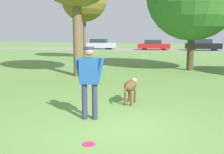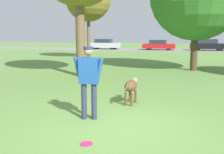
{
  "view_description": "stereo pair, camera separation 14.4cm",
  "coord_description": "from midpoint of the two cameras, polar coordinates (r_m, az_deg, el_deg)",
  "views": [
    {
      "loc": [
        1.22,
        -5.3,
        1.97
      ],
      "look_at": [
        -0.39,
        1.18,
        0.9
      ],
      "focal_mm": 42.0,
      "sensor_mm": 36.0,
      "label": 1
    },
    {
      "loc": [
        1.36,
        -5.26,
        1.97
      ],
      "look_at": [
        -0.39,
        1.18,
        0.9
      ],
      "focal_mm": 42.0,
      "sensor_mm": 36.0,
      "label": 2
    }
  ],
  "objects": [
    {
      "name": "person",
      "position": [
        6.08,
        -4.42,
        0.11
      ],
      "size": [
        0.71,
        0.28,
        1.71
      ],
      "rotation": [
        0.0,
        0.0,
        0.14
      ],
      "color": "#2D334C",
      "rests_on": "ground_plane"
    },
    {
      "name": "frisbee",
      "position": [
        4.95,
        -4.72,
        -14.29
      ],
      "size": [
        0.23,
        0.23,
        0.02
      ],
      "color": "#E52366",
      "rests_on": "ground_plane"
    },
    {
      "name": "parked_car_red",
      "position": [
        35.66,
        10.24,
        6.87
      ],
      "size": [
        4.26,
        1.71,
        1.34
      ],
      "rotation": [
        0.0,
        0.0,
        -0.01
      ],
      "color": "red",
      "rests_on": "ground_plane"
    },
    {
      "name": "parked_car_black",
      "position": [
        36.02,
        20.28,
        6.57
      ],
      "size": [
        4.53,
        1.87,
        1.47
      ],
      "rotation": [
        0.0,
        0.0,
        0.03
      ],
      "color": "black",
      "rests_on": "ground_plane"
    },
    {
      "name": "parked_car_silver",
      "position": [
        37.36,
        -1.6,
        7.17
      ],
      "size": [
        4.34,
        1.75,
        1.43
      ],
      "rotation": [
        0.0,
        0.0,
        -0.0
      ],
      "color": "#B7B7BC",
      "rests_on": "ground_plane"
    },
    {
      "name": "far_road_strip",
      "position": [
        35.94,
        13.2,
        5.74
      ],
      "size": [
        120.0,
        6.0,
        0.01
      ],
      "color": "gray",
      "rests_on": "ground_plane"
    },
    {
      "name": "ground_plane",
      "position": [
        5.78,
        1.41,
        -10.82
      ],
      "size": [
        120.0,
        120.0,
        0.0
      ],
      "primitive_type": "plane",
      "color": "#608C42"
    },
    {
      "name": "dog",
      "position": [
        7.57,
        4.74,
        -2.08
      ],
      "size": [
        0.38,
        1.07,
        0.71
      ],
      "rotation": [
        0.0,
        0.0,
        1.49
      ],
      "color": "brown",
      "rests_on": "ground_plane"
    }
  ]
}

